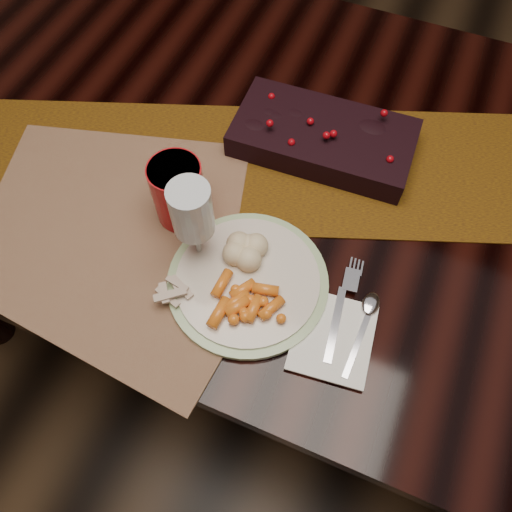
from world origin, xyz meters
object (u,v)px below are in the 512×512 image
at_px(turkey_shreds, 171,290).
at_px(wine_glass, 195,226).
at_px(red_cup, 178,192).
at_px(dining_table, 297,255).
at_px(dinner_plate, 248,281).
at_px(mashed_potatoes, 239,247).
at_px(napkin, 333,337).
at_px(baby_carrots, 243,301).
at_px(centerpiece, 324,135).
at_px(placemat_main, 122,260).

relative_size(turkey_shreds, wine_glass, 0.38).
bearing_deg(red_cup, dining_table, 50.56).
distance_m(dinner_plate, mashed_potatoes, 0.06).
relative_size(mashed_potatoes, wine_glass, 0.42).
xyz_separation_m(dining_table, napkin, (0.16, -0.33, 0.38)).
height_order(dinner_plate, baby_carrots, baby_carrots).
distance_m(centerpiece, mashed_potatoes, 0.30).
xyz_separation_m(baby_carrots, turkey_shreds, (-0.12, -0.03, -0.00)).
bearing_deg(centerpiece, dining_table, -104.17).
xyz_separation_m(centerpiece, placemat_main, (-0.23, -0.37, -0.03)).
height_order(placemat_main, dinner_plate, dinner_plate).
distance_m(placemat_main, wine_glass, 0.16).
xyz_separation_m(centerpiece, turkey_shreds, (-0.12, -0.40, -0.01)).
bearing_deg(turkey_shreds, dinner_plate, 33.88).
xyz_separation_m(placemat_main, mashed_potatoes, (0.19, 0.08, 0.04)).
distance_m(napkin, red_cup, 0.35).
distance_m(placemat_main, mashed_potatoes, 0.21).
bearing_deg(placemat_main, mashed_potatoes, 28.57).
distance_m(centerpiece, turkey_shreds, 0.42).
xyz_separation_m(centerpiece, wine_glass, (-0.11, -0.31, 0.05)).
bearing_deg(napkin, baby_carrots, 176.39).
distance_m(dining_table, turkey_shreds, 0.55).
bearing_deg(dinner_plate, mashed_potatoes, 129.26).
distance_m(dinner_plate, red_cup, 0.19).
relative_size(dinner_plate, mashed_potatoes, 3.45).
bearing_deg(placemat_main, napkin, 5.82).
xyz_separation_m(turkey_shreds, red_cup, (-0.06, 0.16, 0.04)).
height_order(baby_carrots, red_cup, red_cup).
distance_m(dining_table, baby_carrots, 0.53).
height_order(dining_table, turkey_shreds, turkey_shreds).
height_order(centerpiece, red_cup, red_cup).
bearing_deg(wine_glass, napkin, -12.14).
relative_size(dining_table, wine_glass, 9.79).
relative_size(dining_table, dinner_plate, 6.71).
height_order(dinner_plate, red_cup, red_cup).
distance_m(baby_carrots, napkin, 0.15).
bearing_deg(wine_glass, dinner_plate, -11.28).
bearing_deg(napkin, red_cup, 153.17).
bearing_deg(placemat_main, wine_glass, 32.60).
xyz_separation_m(dinner_plate, wine_glass, (-0.10, 0.02, 0.08)).
distance_m(placemat_main, red_cup, 0.15).
bearing_deg(baby_carrots, red_cup, 143.81).
relative_size(centerpiece, placemat_main, 0.72).
relative_size(placemat_main, baby_carrots, 4.22).
bearing_deg(dining_table, wine_glass, -111.00).
height_order(napkin, wine_glass, wine_glass).
relative_size(placemat_main, dinner_plate, 1.77).
height_order(centerpiece, turkey_shreds, centerpiece).
distance_m(centerpiece, placemat_main, 0.44).
bearing_deg(turkey_shreds, red_cup, 110.95).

